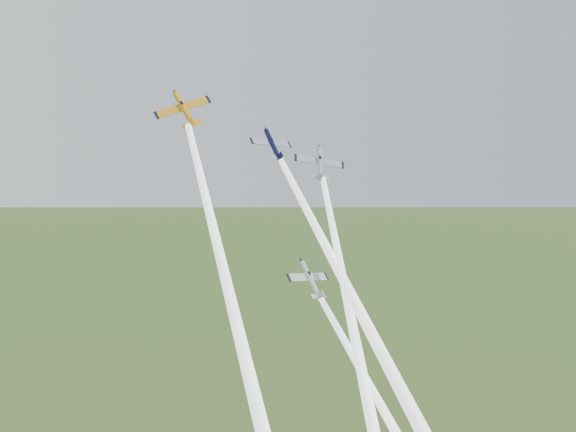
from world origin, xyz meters
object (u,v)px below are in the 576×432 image
object	(u,v)px
plane_silver_right	(320,163)
plane_silver_low	(310,280)
plane_yellow	(184,109)
plane_navy	(273,144)

from	to	relation	value
plane_silver_right	plane_silver_low	world-z (taller)	plane_silver_right
plane_yellow	plane_navy	world-z (taller)	plane_yellow
plane_yellow	plane_silver_low	world-z (taller)	plane_yellow
plane_navy	plane_yellow	bearing A→B (deg)	154.24
plane_yellow	plane_silver_low	size ratio (longest dim) A/B	1.04
plane_silver_low	plane_navy	bearing A→B (deg)	110.26
plane_navy	plane_silver_right	xyz separation A→B (m)	(12.41, 4.53, -3.38)
plane_navy	plane_silver_right	bearing A→B (deg)	16.74
plane_silver_right	plane_yellow	bearing A→B (deg)	-158.73
plane_navy	plane_silver_low	size ratio (longest dim) A/B	0.90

